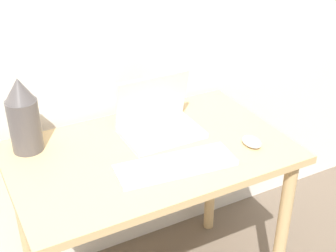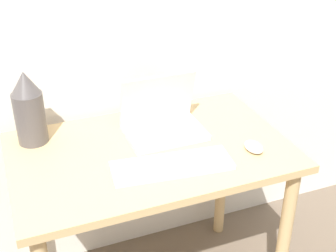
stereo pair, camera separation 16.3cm
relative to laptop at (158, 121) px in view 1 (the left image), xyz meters
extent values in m
cube|color=tan|center=(-0.08, -0.10, -0.06)|extent=(1.01, 0.63, 0.03)
cylinder|color=tan|center=(0.36, -0.36, -0.44)|extent=(0.05, 0.05, 0.72)
cylinder|color=tan|center=(-0.53, 0.16, -0.44)|extent=(0.05, 0.05, 0.72)
cylinder|color=tan|center=(0.36, 0.16, -0.44)|extent=(0.05, 0.05, 0.72)
cube|color=silver|center=(0.00, -0.03, -0.04)|extent=(0.29, 0.21, 0.02)
cube|color=#B7B7BC|center=(0.00, -0.04, -0.03)|extent=(0.24, 0.12, 0.00)
cube|color=silver|center=(0.00, 0.05, 0.07)|extent=(0.29, 0.06, 0.21)
cube|color=black|center=(0.00, 0.06, 0.07)|extent=(0.26, 0.05, 0.17)
cube|color=silver|center=(-0.06, -0.24, -0.04)|extent=(0.42, 0.18, 0.02)
cube|color=#B2B2B2|center=(-0.06, -0.24, -0.03)|extent=(0.39, 0.15, 0.00)
ellipsoid|color=silver|center=(0.26, -0.25, -0.03)|extent=(0.06, 0.09, 0.03)
cylinder|color=#514C4C|center=(-0.47, 0.11, 0.05)|extent=(0.11, 0.11, 0.20)
cone|color=#514C4C|center=(-0.47, 0.11, 0.19)|extent=(0.10, 0.10, 0.08)
camera|label=1|loc=(-0.70, -1.40, 0.85)|focal=50.00mm
camera|label=2|loc=(-0.55, -1.46, 0.85)|focal=50.00mm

